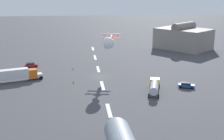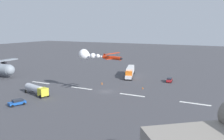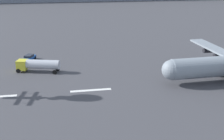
{
  "view_description": "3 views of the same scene",
  "coord_description": "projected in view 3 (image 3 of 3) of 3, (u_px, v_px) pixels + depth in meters",
  "views": [
    {
      "loc": [
        89.09,
        -6.2,
        26.04
      ],
      "look_at": [
        7.88,
        2.81,
        4.09
      ],
      "focal_mm": 48.63,
      "sensor_mm": 36.0,
      "label": 1
    },
    {
      "loc": [
        -36.05,
        65.01,
        19.73
      ],
      "look_at": [
        -4.24,
        3.8,
        7.73
      ],
      "focal_mm": 39.37,
      "sensor_mm": 36.0,
      "label": 2
    },
    {
      "loc": [
        21.5,
        -53.29,
        22.55
      ],
      "look_at": [
        31.07,
        0.0,
        3.92
      ],
      "focal_mm": 47.63,
      "sensor_mm": 36.0,
      "label": 3
    }
  ],
  "objects": [
    {
      "name": "runway_stripe_4",
      "position": [
        91.0,
        90.0,
        57.83
      ],
      "size": [
        8.0,
        0.9,
        0.01
      ],
      "primitive_type": "cube",
      "color": "white",
      "rests_on": "ground"
    },
    {
      "name": "airport_staff_sedan",
      "position": [
        29.0,
        57.0,
        76.25
      ],
      "size": [
        3.18,
        4.59,
        1.52
      ],
      "color": "#194CA5",
      "rests_on": "ground"
    },
    {
      "name": "fuel_tanker_truck",
      "position": [
        38.0,
        65.0,
        67.5
      ],
      "size": [
        10.04,
        5.22,
        2.9
      ],
      "color": "yellow",
      "rests_on": "ground"
    }
  ]
}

